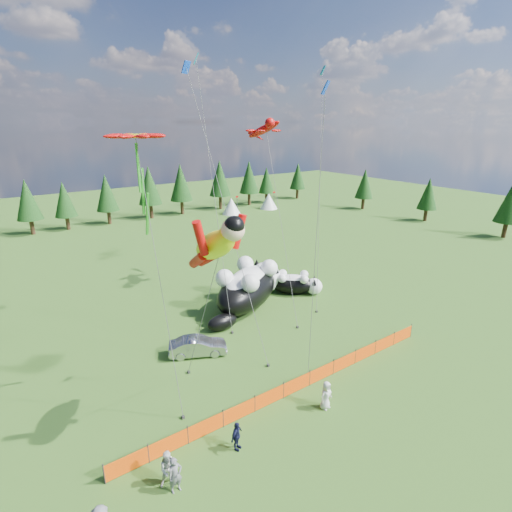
{
  "coord_description": "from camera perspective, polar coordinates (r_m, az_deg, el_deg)",
  "views": [
    {
      "loc": [
        -13.27,
        -17.79,
        15.08
      ],
      "look_at": [
        1.98,
        4.0,
        6.14
      ],
      "focal_mm": 28.0,
      "sensor_mm": 36.0,
      "label": 1
    }
  ],
  "objects": [
    {
      "name": "diamond_kite_a",
      "position": [
        28.17,
        -9.37,
        23.32
      ],
      "size": [
        1.65,
        8.08,
        19.85
      ],
      "color": "blue",
      "rests_on": "ground"
    },
    {
      "name": "spectator_b",
      "position": [
        19.89,
        -12.33,
        -27.53
      ],
      "size": [
        0.95,
        0.7,
        1.75
      ],
      "primitive_type": "imported",
      "rotation": [
        0.0,
        0.0,
        -0.25
      ],
      "color": "silver",
      "rests_on": "ground"
    },
    {
      "name": "superhero_kite",
      "position": [
        18.2,
        -5.92,
        1.54
      ],
      "size": [
        3.88,
        7.03,
        12.14
      ],
      "color": "#FFFB0D",
      "rests_on": "ground"
    },
    {
      "name": "cat_large",
      "position": [
        34.14,
        -0.92,
        -4.24
      ],
      "size": [
        9.76,
        7.22,
        3.86
      ],
      "rotation": [
        0.0,
        0.0,
        0.52
      ],
      "color": "black",
      "rests_on": "ground"
    },
    {
      "name": "safety_fence",
      "position": [
        24.64,
        5.85,
        -17.8
      ],
      "size": [
        22.06,
        0.06,
        1.1
      ],
      "color": "#262626",
      "rests_on": "ground"
    },
    {
      "name": "car",
      "position": [
        28.03,
        -8.31,
        -12.64
      ],
      "size": [
        4.1,
        2.89,
        1.28
      ],
      "primitive_type": "imported",
      "rotation": [
        0.0,
        0.0,
        1.13
      ],
      "color": "#A6A5AA",
      "rests_on": "ground"
    },
    {
      "name": "festival_tents",
      "position": [
        64.15,
        -11.99,
        5.87
      ],
      "size": [
        50.0,
        3.2,
        2.8
      ],
      "primitive_type": null,
      "color": "white",
      "rests_on": "ground"
    },
    {
      "name": "diamond_kite_d",
      "position": [
        31.49,
        -8.32,
        24.6
      ],
      "size": [
        1.06,
        5.9,
        20.37
      ],
      "color": "#0D889E",
      "rests_on": "ground"
    },
    {
      "name": "cat_small",
      "position": [
        37.03,
        5.61,
        -3.9
      ],
      "size": [
        4.64,
        4.36,
        2.05
      ],
      "rotation": [
        0.0,
        0.0,
        -0.73
      ],
      "color": "black",
      "rests_on": "ground"
    },
    {
      "name": "ground",
      "position": [
        26.83,
        1.49,
        -15.62
      ],
      "size": [
        160.0,
        160.0,
        0.0
      ],
      "primitive_type": "plane",
      "color": "#103509",
      "rests_on": "ground"
    },
    {
      "name": "tree_line",
      "position": [
        65.12,
        -22.9,
        7.34
      ],
      "size": [
        90.0,
        4.0,
        8.0
      ],
      "primitive_type": null,
      "color": "black",
      "rests_on": "ground"
    },
    {
      "name": "spectator_a",
      "position": [
        19.62,
        -11.46,
        -28.34
      ],
      "size": [
        0.63,
        0.42,
        1.72
      ],
      "primitive_type": "imported",
      "rotation": [
        0.0,
        0.0,
        0.01
      ],
      "color": "slate",
      "rests_on": "ground"
    },
    {
      "name": "gecko_kite",
      "position": [
        37.59,
        1.1,
        17.61
      ],
      "size": [
        5.73,
        12.89,
        17.74
      ],
      "color": "#BC0909",
      "rests_on": "ground"
    },
    {
      "name": "diamond_kite_c",
      "position": [
        21.39,
        9.72,
        19.82
      ],
      "size": [
        0.91,
        0.65,
        17.38
      ],
      "color": "blue",
      "rests_on": "ground"
    },
    {
      "name": "spectator_c",
      "position": [
        21.04,
        -2.78,
        -24.31
      ],
      "size": [
        1.01,
        0.82,
        1.53
      ],
      "primitive_type": "imported",
      "rotation": [
        0.0,
        0.0,
        0.48
      ],
      "color": "#121432",
      "rests_on": "ground"
    },
    {
      "name": "diamond_kite_b",
      "position": [
        37.88,
        9.48,
        23.29
      ],
      "size": [
        5.37,
        6.46,
        20.69
      ],
      "color": "#0D889E",
      "rests_on": "ground"
    },
    {
      "name": "spectator_e",
      "position": [
        23.53,
        9.96,
        -19.0
      ],
      "size": [
        0.89,
        0.65,
        1.67
      ],
      "primitive_type": "imported",
      "rotation": [
        0.0,
        0.0,
        0.15
      ],
      "color": "silver",
      "rests_on": "ground"
    },
    {
      "name": "flower_kite",
      "position": [
        20.91,
        -16.79,
        15.62
      ],
      "size": [
        3.37,
        4.97,
        14.7
      ],
      "color": "#BC0909",
      "rests_on": "ground"
    }
  ]
}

